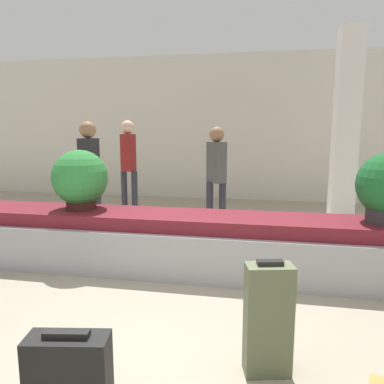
% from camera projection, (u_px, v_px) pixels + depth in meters
% --- Properties ---
extents(ground_plane, '(18.00, 18.00, 0.00)m').
position_uv_depth(ground_plane, '(145.00, 363.00, 2.56)').
color(ground_plane, '#9E937F').
extents(back_wall, '(18.00, 0.06, 3.20)m').
position_uv_depth(back_wall, '(230.00, 128.00, 8.32)').
color(back_wall, beige).
rests_on(back_wall, ground_plane).
extents(carousel, '(6.14, 0.83, 0.65)m').
position_uv_depth(carousel, '(192.00, 244.00, 4.19)').
color(carousel, '#9E9EA3').
rests_on(carousel, ground_plane).
extents(pillar, '(0.39, 0.39, 3.20)m').
position_uv_depth(pillar, '(346.00, 128.00, 6.21)').
color(pillar, silver).
rests_on(pillar, ground_plane).
extents(suitcase_1, '(0.33, 0.23, 0.77)m').
position_uv_depth(suitcase_1, '(268.00, 320.00, 2.40)').
color(suitcase_1, '#5B6647').
rests_on(suitcase_1, ground_plane).
extents(potted_plant_0, '(0.65, 0.65, 0.69)m').
position_uv_depth(potted_plant_0, '(80.00, 179.00, 4.37)').
color(potted_plant_0, '#381914').
rests_on(potted_plant_0, carousel).
extents(traveler_0, '(0.31, 0.32, 1.73)m').
position_uv_depth(traveler_0, '(129.00, 159.00, 6.76)').
color(traveler_0, '#282833').
rests_on(traveler_0, ground_plane).
extents(traveler_1, '(0.31, 0.32, 1.69)m').
position_uv_depth(traveler_1, '(90.00, 169.00, 5.33)').
color(traveler_1, '#282833').
rests_on(traveler_1, ground_plane).
extents(traveler_2, '(0.33, 0.36, 1.62)m').
position_uv_depth(traveler_2, '(216.00, 170.00, 5.70)').
color(traveler_2, '#282833').
rests_on(traveler_2, ground_plane).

